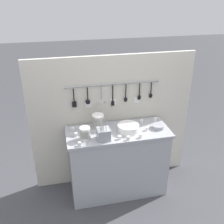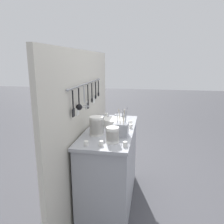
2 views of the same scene
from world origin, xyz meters
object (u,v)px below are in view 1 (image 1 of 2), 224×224
cup_back_right (120,137)px  cup_centre (155,119)px  cup_front_right (147,129)px  cup_beside_plates (141,136)px  bowl_stack_wide_centre (98,122)px  bowl_stack_back_corner (85,133)px  cup_edge_near (73,129)px  plate_stack (128,128)px  cutlery_caddy (104,134)px  cup_back_left (76,134)px  steel_mixing_bowl (158,127)px  cup_front_left (128,138)px  cup_by_caddy (80,144)px  cup_edge_far (142,121)px

cup_back_right → cup_centre: same height
cup_front_right → cup_beside_plates: size_ratio=1.00×
bowl_stack_wide_centre → bowl_stack_back_corner: size_ratio=1.30×
cup_beside_plates → cup_edge_near: bearing=156.0°
plate_stack → cutlery_caddy: size_ratio=0.87×
bowl_stack_back_corner → cup_edge_near: (-0.11, 0.21, -0.05)m
cup_back_left → cup_edge_near: 0.13m
bowl_stack_wide_centre → cup_beside_plates: size_ratio=4.23×
plate_stack → cup_back_left: size_ratio=5.65×
cup_back_right → cup_centre: (0.53, 0.32, 0.00)m
bowl_stack_wide_centre → cup_edge_near: size_ratio=4.23×
steel_mixing_bowl → cup_front_left: size_ratio=3.24×
bowl_stack_wide_centre → steel_mixing_bowl: (0.67, -0.14, -0.07)m
bowl_stack_wide_centre → cup_front_left: (0.27, -0.31, -0.07)m
cup_back_left → cup_front_left: bearing=-20.4°
steel_mixing_bowl → cup_beside_plates: size_ratio=3.24×
steel_mixing_bowl → cup_back_right: 0.51m
cup_by_caddy → cup_beside_plates: size_ratio=1.00×
cup_edge_far → cup_front_left: size_ratio=1.00×
plate_stack → cup_back_right: 0.20m
bowl_stack_back_corner → cup_beside_plates: (0.59, -0.11, -0.05)m
bowl_stack_wide_centre → bowl_stack_back_corner: (-0.17, -0.19, -0.02)m
bowl_stack_back_corner → steel_mixing_bowl: size_ratio=1.01×
cup_back_right → cup_front_right: bearing=18.4°
bowl_stack_wide_centre → cup_front_right: bearing=-16.2°
plate_stack → cup_centre: plate_stack is taller
cup_back_left → cup_edge_near: same height
bowl_stack_wide_centre → bowl_stack_back_corner: bowl_stack_wide_centre is taller
cutlery_caddy → cup_front_right: (0.52, 0.08, -0.04)m
plate_stack → cup_by_caddy: plate_stack is taller
cup_back_right → cup_edge_near: size_ratio=1.00×
cutlery_caddy → cup_by_caddy: bearing=-164.8°
cup_by_caddy → cup_beside_plates: (0.66, 0.01, 0.00)m
cup_centre → bowl_stack_wide_centre: bearing=-176.4°
bowl_stack_wide_centre → cup_beside_plates: bearing=-35.3°
cup_by_caddy → cup_beside_plates: bearing=1.2°
cup_back_left → cup_edge_near: (-0.02, 0.12, 0.00)m
cup_edge_near → cup_edge_far: bearing=0.3°
cup_centre → bowl_stack_back_corner: bearing=-165.4°
cup_front_left → cup_back_left: (-0.54, 0.20, 0.00)m
cutlery_caddy → cup_edge_near: cutlery_caddy is taller
bowl_stack_wide_centre → cup_centre: (0.71, 0.05, -0.07)m
cup_centre → cup_edge_far: bearing=-173.0°
bowl_stack_wide_centre → cup_centre: size_ratio=4.23×
plate_stack → cutlery_caddy: bearing=-160.1°
steel_mixing_bowl → cup_by_caddy: 0.94m
cup_front_left → cup_edge_far: bearing=51.8°
cup_beside_plates → cup_by_caddy: bearing=-178.8°
cup_centre → cup_back_right: bearing=-149.1°
cup_edge_far → cup_back_left: (-0.80, -0.13, 0.00)m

